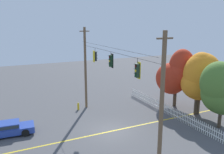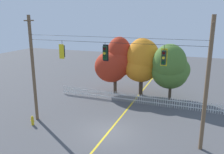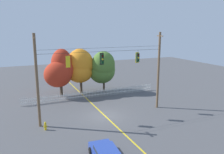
{
  "view_description": "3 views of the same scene",
  "coord_description": "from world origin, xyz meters",
  "px_view_note": "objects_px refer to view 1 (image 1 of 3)",
  "views": [
    {
      "loc": [
        17.7,
        -8.46,
        9.45
      ],
      "look_at": [
        0.43,
        -0.21,
        5.09
      ],
      "focal_mm": 37.93,
      "sensor_mm": 36.0,
      "label": 1
    },
    {
      "loc": [
        6.27,
        -15.82,
        8.96
      ],
      "look_at": [
        0.37,
        -0.2,
        4.63
      ],
      "focal_mm": 37.64,
      "sensor_mm": 36.0,
      "label": 2
    },
    {
      "loc": [
        -8.69,
        -22.01,
        9.49
      ],
      "look_at": [
        0.81,
        -0.15,
        4.35
      ],
      "focal_mm": 36.38,
      "sensor_mm": 36.0,
      "label": 3
    }
  ],
  "objects_px": {
    "traffic_signal_eastbound_side": "(95,56)",
    "fire_hydrant": "(78,106)",
    "autumn_maple_near_fence": "(177,74)",
    "parked_car": "(9,128)",
    "traffic_signal_westbound_side": "(111,61)",
    "autumn_oak_far_east": "(199,78)",
    "autumn_maple_far_west": "(223,90)",
    "traffic_signal_southbound_primary": "(137,70)",
    "autumn_maple_mid": "(201,78)"
  },
  "relations": [
    {
      "from": "traffic_signal_eastbound_side",
      "to": "fire_hydrant",
      "type": "bearing_deg",
      "value": -157.75
    },
    {
      "from": "parked_car",
      "to": "fire_hydrant",
      "type": "relative_size",
      "value": 5.1
    },
    {
      "from": "traffic_signal_eastbound_side",
      "to": "autumn_maple_far_west",
      "type": "height_order",
      "value": "traffic_signal_eastbound_side"
    },
    {
      "from": "traffic_signal_westbound_side",
      "to": "fire_hydrant",
      "type": "xyz_separation_m",
      "value": [
        -6.26,
        -1.09,
        -5.94
      ]
    },
    {
      "from": "traffic_signal_eastbound_side",
      "to": "parked_car",
      "type": "relative_size",
      "value": 0.34
    },
    {
      "from": "autumn_maple_near_fence",
      "to": "parked_car",
      "type": "distance_m",
      "value": 18.19
    },
    {
      "from": "autumn_maple_near_fence",
      "to": "autumn_maple_far_west",
      "type": "xyz_separation_m",
      "value": [
        6.33,
        -0.09,
        -0.25
      ]
    },
    {
      "from": "autumn_maple_near_fence",
      "to": "autumn_maple_far_west",
      "type": "bearing_deg",
      "value": -0.83
    },
    {
      "from": "traffic_signal_eastbound_side",
      "to": "autumn_maple_near_fence",
      "type": "bearing_deg",
      "value": 83.85
    },
    {
      "from": "autumn_maple_mid",
      "to": "traffic_signal_eastbound_side",
      "type": "bearing_deg",
      "value": -111.84
    },
    {
      "from": "traffic_signal_westbound_side",
      "to": "autumn_oak_far_east",
      "type": "relative_size",
      "value": 0.21
    },
    {
      "from": "traffic_signal_eastbound_side",
      "to": "autumn_maple_mid",
      "type": "xyz_separation_m",
      "value": [
        4.07,
        10.16,
        -2.34
      ]
    },
    {
      "from": "traffic_signal_eastbound_side",
      "to": "traffic_signal_westbound_side",
      "type": "height_order",
      "value": "same"
    },
    {
      "from": "traffic_signal_westbound_side",
      "to": "autumn_maple_near_fence",
      "type": "distance_m",
      "value": 10.22
    },
    {
      "from": "autumn_oak_far_east",
      "to": "autumn_maple_near_fence",
      "type": "bearing_deg",
      "value": -170.62
    },
    {
      "from": "traffic_signal_westbound_side",
      "to": "parked_car",
      "type": "relative_size",
      "value": 0.33
    },
    {
      "from": "traffic_signal_eastbound_side",
      "to": "traffic_signal_southbound_primary",
      "type": "height_order",
      "value": "same"
    },
    {
      "from": "traffic_signal_westbound_side",
      "to": "autumn_maple_far_west",
      "type": "distance_m",
      "value": 10.54
    },
    {
      "from": "autumn_maple_near_fence",
      "to": "fire_hydrant",
      "type": "distance_m",
      "value": 11.74
    },
    {
      "from": "traffic_signal_southbound_primary",
      "to": "autumn_oak_far_east",
      "type": "distance_m",
      "value": 11.03
    },
    {
      "from": "parked_car",
      "to": "traffic_signal_eastbound_side",
      "type": "bearing_deg",
      "value": 94.67
    },
    {
      "from": "parked_car",
      "to": "fire_hydrant",
      "type": "distance_m",
      "value": 7.99
    },
    {
      "from": "autumn_maple_near_fence",
      "to": "traffic_signal_southbound_primary",
      "type": "bearing_deg",
      "value": -54.26
    },
    {
      "from": "parked_car",
      "to": "fire_hydrant",
      "type": "xyz_separation_m",
      "value": [
        -3.31,
        7.27,
        -0.2
      ]
    },
    {
      "from": "traffic_signal_eastbound_side",
      "to": "traffic_signal_westbound_side",
      "type": "distance_m",
      "value": 3.63
    },
    {
      "from": "traffic_signal_westbound_side",
      "to": "autumn_maple_mid",
      "type": "distance_m",
      "value": 10.43
    },
    {
      "from": "traffic_signal_eastbound_side",
      "to": "parked_car",
      "type": "height_order",
      "value": "traffic_signal_eastbound_side"
    },
    {
      "from": "autumn_maple_near_fence",
      "to": "autumn_maple_mid",
      "type": "xyz_separation_m",
      "value": [
        3.04,
        0.6,
        0.17
      ]
    },
    {
      "from": "autumn_maple_mid",
      "to": "fire_hydrant",
      "type": "bearing_deg",
      "value": -120.8
    },
    {
      "from": "traffic_signal_westbound_side",
      "to": "autumn_oak_far_east",
      "type": "xyz_separation_m",
      "value": [
        0.28,
        10.02,
        -2.39
      ]
    },
    {
      "from": "traffic_signal_southbound_primary",
      "to": "autumn_oak_far_east",
      "type": "xyz_separation_m",
      "value": [
        -3.98,
        10.02,
        -2.32
      ]
    },
    {
      "from": "autumn_oak_far_east",
      "to": "parked_car",
      "type": "distance_m",
      "value": 18.97
    },
    {
      "from": "traffic_signal_westbound_side",
      "to": "parked_car",
      "type": "height_order",
      "value": "traffic_signal_westbound_side"
    },
    {
      "from": "traffic_signal_westbound_side",
      "to": "fire_hydrant",
      "type": "relative_size",
      "value": 1.71
    },
    {
      "from": "parked_car",
      "to": "autumn_maple_far_west",
      "type": "bearing_deg",
      "value": 69.45
    },
    {
      "from": "traffic_signal_eastbound_side",
      "to": "autumn_maple_near_fence",
      "type": "relative_size",
      "value": 0.21
    },
    {
      "from": "fire_hydrant",
      "to": "autumn_maple_far_west",
      "type": "bearing_deg",
      "value": 46.56
    },
    {
      "from": "traffic_signal_westbound_side",
      "to": "autumn_maple_near_fence",
      "type": "height_order",
      "value": "traffic_signal_westbound_side"
    },
    {
      "from": "traffic_signal_southbound_primary",
      "to": "autumn_maple_mid",
      "type": "relative_size",
      "value": 0.22
    },
    {
      "from": "traffic_signal_eastbound_side",
      "to": "traffic_signal_southbound_primary",
      "type": "xyz_separation_m",
      "value": [
        7.9,
        0.02,
        -0.01
      ]
    },
    {
      "from": "traffic_signal_eastbound_side",
      "to": "autumn_maple_near_fence",
      "type": "height_order",
      "value": "traffic_signal_eastbound_side"
    },
    {
      "from": "autumn_maple_mid",
      "to": "parked_car",
      "type": "relative_size",
      "value": 1.57
    },
    {
      "from": "traffic_signal_eastbound_side",
      "to": "traffic_signal_westbound_side",
      "type": "xyz_separation_m",
      "value": [
        3.63,
        0.02,
        0.06
      ]
    },
    {
      "from": "traffic_signal_westbound_side",
      "to": "parked_car",
      "type": "xyz_separation_m",
      "value": [
        -2.95,
        -8.37,
        -5.74
      ]
    },
    {
      "from": "fire_hydrant",
      "to": "traffic_signal_southbound_primary",
      "type": "bearing_deg",
      "value": 5.93
    },
    {
      "from": "autumn_maple_far_west",
      "to": "parked_car",
      "type": "distance_m",
      "value": 19.25
    },
    {
      "from": "autumn_maple_far_west",
      "to": "fire_hydrant",
      "type": "distance_m",
      "value": 14.86
    },
    {
      "from": "autumn_maple_mid",
      "to": "autumn_maple_near_fence",
      "type": "bearing_deg",
      "value": -168.88
    },
    {
      "from": "parked_car",
      "to": "traffic_signal_southbound_primary",
      "type": "bearing_deg",
      "value": 49.22
    },
    {
      "from": "autumn_maple_near_fence",
      "to": "autumn_maple_mid",
      "type": "relative_size",
      "value": 1.02
    }
  ]
}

